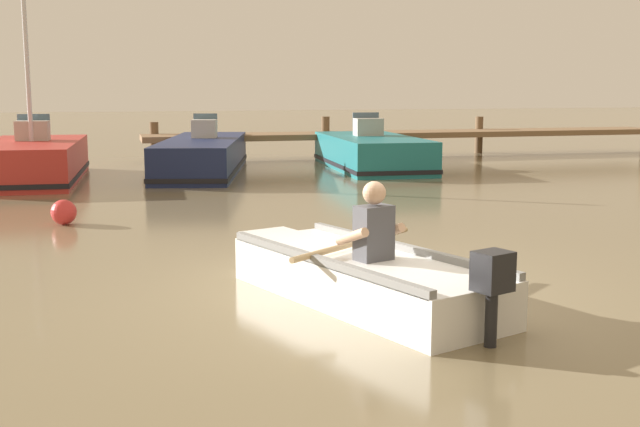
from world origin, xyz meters
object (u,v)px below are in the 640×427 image
at_px(moored_boat_navy, 203,157).
at_px(mooring_buoy, 64,212).
at_px(moored_boat_teal, 372,153).
at_px(moored_boat_red, 32,162).
at_px(rowboat_with_person, 359,275).

height_order(moored_boat_navy, mooring_buoy, moored_boat_navy).
bearing_deg(moored_boat_navy, moored_boat_teal, -1.26).
xyz_separation_m(moored_boat_red, mooring_buoy, (0.94, -6.06, -0.23)).
bearing_deg(rowboat_with_person, moored_boat_red, 109.17).
distance_m(rowboat_with_person, mooring_buoy, 6.02).
bearing_deg(moored_boat_red, moored_boat_navy, 9.48).
relative_size(moored_boat_navy, mooring_buoy, 16.00).
height_order(rowboat_with_person, moored_boat_teal, moored_boat_teal).
distance_m(moored_boat_red, moored_boat_navy, 3.88).
bearing_deg(moored_boat_teal, moored_boat_red, -176.13).
bearing_deg(mooring_buoy, moored_boat_red, 98.77).
distance_m(rowboat_with_person, moored_boat_red, 11.95).
bearing_deg(moored_boat_red, mooring_buoy, -81.23).
bearing_deg(rowboat_with_person, mooring_buoy, 119.76).
xyz_separation_m(rowboat_with_person, moored_boat_red, (-3.92, 11.29, 0.17)).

